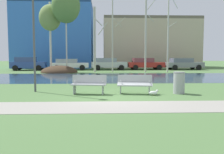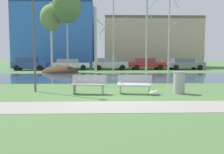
% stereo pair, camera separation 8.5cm
% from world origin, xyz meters
% --- Properties ---
extents(ground_plane, '(120.00, 120.00, 0.00)m').
position_xyz_m(ground_plane, '(0.00, 10.00, 0.00)').
color(ground_plane, '#4C703D').
extents(paved_path_strip, '(60.00, 1.98, 0.01)m').
position_xyz_m(paved_path_strip, '(0.00, -2.25, 0.01)').
color(paved_path_strip, gray).
rests_on(paved_path_strip, ground).
extents(river_band, '(80.00, 8.84, 0.01)m').
position_xyz_m(river_band, '(0.00, 9.32, 0.00)').
color(river_band, '#284256').
rests_on(river_band, ground).
extents(soil_mound, '(3.79, 3.39, 1.47)m').
position_xyz_m(soil_mound, '(-4.89, 15.33, 0.00)').
color(soil_mound, '#423021').
rests_on(soil_mound, ground).
extents(bench_left, '(1.66, 0.76, 0.87)m').
position_xyz_m(bench_left, '(-1.05, 0.68, 0.47)').
color(bench_left, '#9EA0A3').
rests_on(bench_left, ground).
extents(bench_right, '(1.66, 0.76, 0.87)m').
position_xyz_m(bench_right, '(1.07, 0.68, 0.47)').
color(bench_right, '#9EA0A3').
rests_on(bench_right, ground).
extents(trash_bin, '(0.55, 0.55, 1.01)m').
position_xyz_m(trash_bin, '(3.13, 0.64, 0.52)').
color(trash_bin, '#999B9E').
rests_on(trash_bin, ground).
extents(seagull, '(0.45, 0.17, 0.26)m').
position_xyz_m(seagull, '(1.84, 0.12, 0.13)').
color(seagull, white).
rests_on(seagull, ground).
extents(streetlamp, '(0.32, 0.32, 5.31)m').
position_xyz_m(streetlamp, '(-3.71, 1.52, 3.55)').
color(streetlamp, '#4C4C51').
rests_on(streetlamp, ground).
extents(birch_far_left, '(2.31, 2.31, 7.40)m').
position_xyz_m(birch_far_left, '(-5.95, 16.45, 5.73)').
color(birch_far_left, beige).
rests_on(birch_far_left, ground).
extents(birch_left, '(2.88, 2.88, 8.69)m').
position_xyz_m(birch_left, '(-4.08, 15.21, 6.76)').
color(birch_left, beige).
rests_on(birch_left, ground).
extents(birch_center_left, '(1.54, 2.23, 6.91)m').
position_xyz_m(birch_center_left, '(-1.18, 16.32, 3.54)').
color(birch_center_left, '#BCB7A8').
rests_on(birch_center_left, ground).
extents(birch_center, '(1.44, 2.38, 9.28)m').
position_xyz_m(birch_center, '(0.73, 16.38, 4.67)').
color(birch_center, '#BCB7A8').
rests_on(birch_center, ground).
extents(birch_center_right, '(1.14, 1.87, 9.42)m').
position_xyz_m(birch_center_right, '(4.21, 15.80, 4.77)').
color(birch_center_right, '#BCB7A8').
rests_on(birch_center_right, ground).
extents(birch_right, '(1.02, 1.78, 8.92)m').
position_xyz_m(birch_right, '(6.43, 15.14, 4.52)').
color(birch_right, beige).
rests_on(birch_right, ground).
extents(parked_van_nearest_blue, '(4.10, 2.23, 1.56)m').
position_xyz_m(parked_van_nearest_blue, '(-9.28, 19.45, 0.82)').
color(parked_van_nearest_blue, '#2D4793').
rests_on(parked_van_nearest_blue, ground).
extents(parked_sedan_second_white, '(4.60, 2.23, 1.36)m').
position_xyz_m(parked_sedan_second_white, '(-4.44, 19.84, 0.73)').
color(parked_sedan_second_white, silver).
rests_on(parked_sedan_second_white, ground).
extents(parked_hatch_third_silver, '(4.40, 2.19, 1.46)m').
position_xyz_m(parked_hatch_third_silver, '(0.33, 19.84, 0.78)').
color(parked_hatch_third_silver, '#B2B5BC').
rests_on(parked_hatch_third_silver, ground).
extents(parked_wagon_fourth_red, '(4.53, 2.28, 1.45)m').
position_xyz_m(parked_wagon_fourth_red, '(4.90, 20.14, 0.77)').
color(parked_wagon_fourth_red, maroon).
rests_on(parked_wagon_fourth_red, ground).
extents(parked_suv_fifth_grey, '(4.61, 2.28, 1.43)m').
position_xyz_m(parked_suv_fifth_grey, '(9.64, 19.86, 0.76)').
color(parked_suv_fifth_grey, slate).
rests_on(parked_suv_fifth_grey, ground).
extents(building_blue_store, '(11.06, 8.41, 9.32)m').
position_xyz_m(building_blue_store, '(-7.42, 27.55, 4.66)').
color(building_blue_store, '#3870C6').
rests_on(building_blue_store, ground).
extents(building_beige_block, '(13.82, 8.02, 7.25)m').
position_xyz_m(building_beige_block, '(6.74, 27.64, 3.62)').
color(building_beige_block, '#BCAD8E').
rests_on(building_beige_block, ground).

